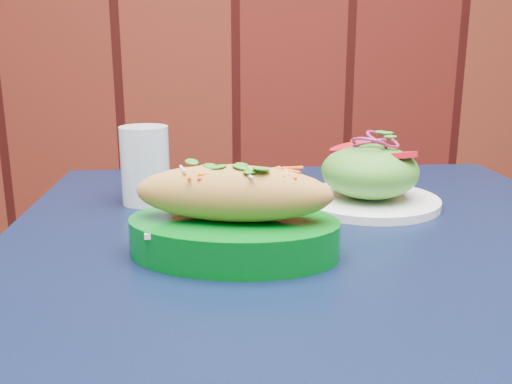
{
  "coord_description": "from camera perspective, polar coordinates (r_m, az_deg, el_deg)",
  "views": [
    {
      "loc": [
        -0.1,
        0.99,
        0.98
      ],
      "look_at": [
        -0.05,
        1.66,
        0.81
      ],
      "focal_mm": 40.0,
      "sensor_mm": 36.0,
      "label": 1
    }
  ],
  "objects": [
    {
      "name": "banh_mi_basket",
      "position": [
        0.64,
        -2.28,
        -2.53
      ],
      "size": [
        0.27,
        0.2,
        0.11
      ],
      "rotation": [
        0.0,
        0.0,
        -0.21
      ],
      "color": "#006213",
      "rests_on": "cafe_table"
    },
    {
      "name": "water_glass",
      "position": [
        0.87,
        -11.02,
        2.64
      ],
      "size": [
        0.07,
        0.07,
        0.12
      ],
      "primitive_type": "cylinder",
      "color": "silver",
      "rests_on": "cafe_table"
    },
    {
      "name": "cafe_table",
      "position": [
        0.77,
        5.88,
        -10.26
      ],
      "size": [
        0.81,
        0.81,
        0.75
      ],
      "rotation": [
        0.0,
        0.0,
        -0.01
      ],
      "color": "black",
      "rests_on": "ground"
    },
    {
      "name": "salad_plate",
      "position": [
        0.86,
        11.27,
        1.44
      ],
      "size": [
        0.21,
        0.21,
        0.11
      ],
      "rotation": [
        0.0,
        0.0,
        0.35
      ],
      "color": "white",
      "rests_on": "cafe_table"
    }
  ]
}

